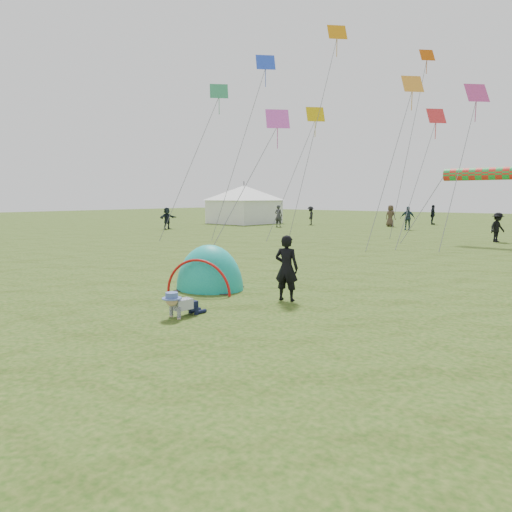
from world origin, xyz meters
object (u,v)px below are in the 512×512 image
Objects in this scene: event_marquee at (244,203)px; crawling_toddler at (180,304)px; popup_tent at (210,289)px; standing_adult at (286,268)px.

crawling_toddler is at bearing -47.19° from event_marquee.
standing_adult is (2.37, 0.14, 0.78)m from popup_tent.
event_marquee reaches higher than standing_adult.
standing_adult is at bearing -43.18° from event_marquee.
crawling_toddler is 0.46× the size of standing_adult.
popup_tent reaches higher than crawling_toddler.
standing_adult is at bearing 77.47° from crawling_toddler.
crawling_toddler is 0.30× the size of popup_tent.
event_marquee reaches higher than crawling_toddler.
standing_adult is 32.11m from event_marquee.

